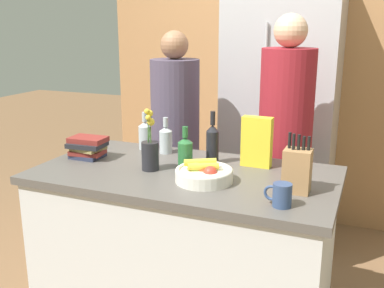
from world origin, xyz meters
name	(u,v)px	position (x,y,z in m)	size (l,w,h in m)	color
kitchen_island	(185,250)	(0.00, 0.00, 0.44)	(1.53, 0.81, 0.89)	silver
back_wall_wood	(266,63)	(0.00, 1.71, 1.30)	(2.73, 0.12, 2.60)	#AD7A4C
refrigerator	(281,110)	(0.22, 1.35, 0.98)	(0.81, 0.62, 1.97)	#B7B7BC
fruit_bowl	(204,173)	(0.14, -0.10, 0.93)	(0.28, 0.28, 0.11)	silver
knife_block	(297,170)	(0.57, -0.07, 0.99)	(0.12, 0.10, 0.27)	#A87A4C
flower_vase	(150,152)	(-0.17, -0.04, 0.98)	(0.09, 0.09, 0.32)	#232328
cereal_box	(257,142)	(0.31, 0.23, 1.02)	(0.16, 0.06, 0.26)	yellow
coffee_mug	(281,195)	(0.55, -0.27, 0.94)	(0.12, 0.08, 0.10)	#334770
book_stack	(88,147)	(-0.60, 0.02, 0.95)	(0.21, 0.17, 0.12)	#2D334C
bottle_oil	(145,134)	(-0.39, 0.31, 0.98)	(0.08, 0.08, 0.22)	#B2BCC1
bottle_vinegar	(185,152)	(-0.02, 0.05, 0.97)	(0.08, 0.08, 0.22)	#286633
bottle_wine	(212,143)	(0.08, 0.18, 1.00)	(0.07, 0.07, 0.29)	black
bottle_water	(166,139)	(-0.23, 0.27, 0.97)	(0.07, 0.07, 0.21)	#B2BCC1
person_at_sink	(175,135)	(-0.37, 0.70, 0.88)	(0.33, 0.33, 1.58)	#383842
person_in_blue	(285,138)	(0.38, 0.66, 0.95)	(0.32, 0.32, 1.68)	#383842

